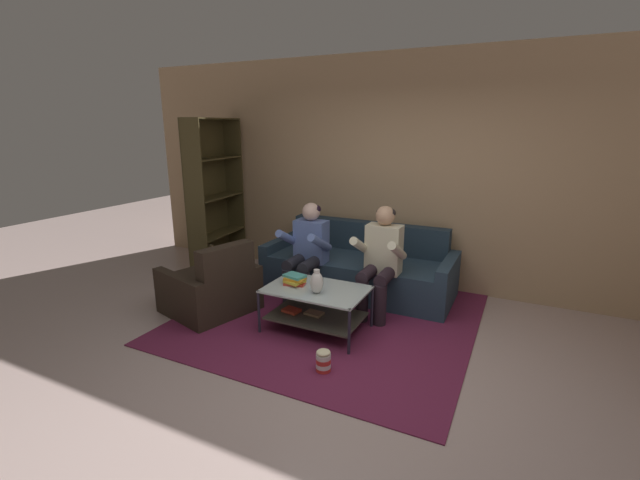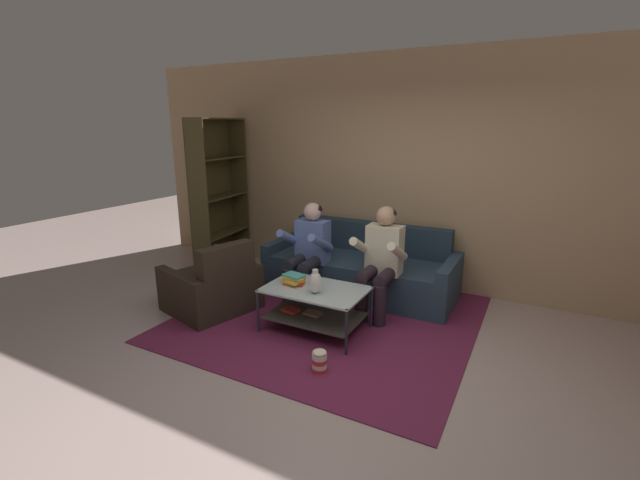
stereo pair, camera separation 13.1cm
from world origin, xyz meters
The scene contains 12 objects.
ground centered at (0.00, 0.00, 0.00)m, with size 16.80×16.80×0.00m, color #B59C96.
back_partition centered at (0.00, 2.46, 1.45)m, with size 8.40×0.12×2.90m, color tan.
couch centered at (-0.59, 1.89, 0.28)m, with size 2.33×0.92×0.83m.
person_seated_left centered at (-1.04, 1.34, 0.64)m, with size 0.50×0.58×1.16m.
person_seated_right centered at (-0.14, 1.35, 0.66)m, with size 0.50×0.58×1.20m.
coffee_table centered at (-0.59, 0.67, 0.30)m, with size 1.00×0.65×0.46m.
area_rug centered at (-0.58, 1.16, 0.01)m, with size 3.00×3.17×0.01m.
vase centered at (-0.52, 0.57, 0.57)m, with size 0.13×0.13×0.24m.
book_stack centered at (-0.83, 0.68, 0.51)m, with size 0.24×0.21×0.10m.
bookshelf centered at (-2.75, 1.72, 0.92)m, with size 0.40×1.02×2.13m.
armchair centered at (-1.84, 0.58, 0.27)m, with size 1.04×1.06×0.82m.
popcorn_tub centered at (-0.18, 0.02, 0.10)m, with size 0.13×0.13×0.20m.
Camera 2 is at (1.33, -2.84, 2.04)m, focal length 24.00 mm.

